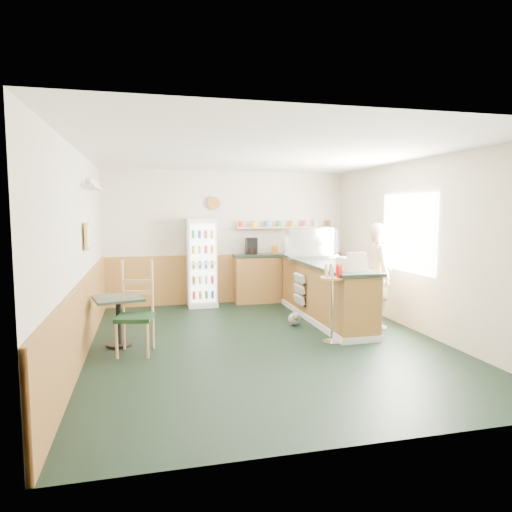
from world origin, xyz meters
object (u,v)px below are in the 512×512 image
object	(u,v)px
cash_register	(352,264)
cafe_chair	(135,305)
display_case	(309,244)
condiment_stand	(333,292)
drinks_fridge	(202,263)
cafe_table	(118,312)
shopkeeper	(379,275)

from	to	relation	value
cash_register	cafe_chair	bearing A→B (deg)	176.26
display_case	cafe_chair	xyz separation A→B (m)	(-3.17, -1.83, -0.64)
display_case	cafe_chair	distance (m)	3.71
display_case	condiment_stand	distance (m)	2.18
drinks_fridge	condiment_stand	xyz separation A→B (m)	(1.53, -2.97, -0.13)
cafe_table	cafe_chair	xyz separation A→B (m)	(0.23, -0.33, 0.16)
drinks_fridge	cafe_table	distance (m)	2.85
display_case	cash_register	distance (m)	1.83
display_case	cash_register	xyz separation A→B (m)	(0.00, -1.82, -0.17)
display_case	cafe_table	xyz separation A→B (m)	(-3.40, -1.51, -0.79)
cash_register	cafe_table	distance (m)	3.47
display_case	cash_register	world-z (taller)	display_case
display_case	cafe_chair	size ratio (longest dim) A/B	0.78
display_case	cafe_table	world-z (taller)	display_case
cafe_table	cafe_chair	bearing A→B (deg)	-54.30
shopkeeper	drinks_fridge	bearing A→B (deg)	60.44
cash_register	shopkeeper	bearing A→B (deg)	27.59
display_case	condiment_stand	world-z (taller)	display_case
cafe_table	cash_register	bearing A→B (deg)	-5.23
display_case	cafe_chair	bearing A→B (deg)	-149.91
display_case	cash_register	size ratio (longest dim) A/B	2.68
display_case	cafe_chair	world-z (taller)	display_case
cafe_chair	shopkeeper	bearing A→B (deg)	17.44
cafe_chair	condiment_stand	bearing A→B (deg)	6.08
condiment_stand	cash_register	bearing A→B (deg)	31.44
display_case	shopkeeper	xyz separation A→B (m)	(0.70, -1.39, -0.43)
drinks_fridge	cafe_chair	bearing A→B (deg)	-114.27
cash_register	condiment_stand	world-z (taller)	cash_register
drinks_fridge	cafe_table	size ratio (longest dim) A/B	2.28
shopkeeper	condiment_stand	world-z (taller)	shopkeeper
drinks_fridge	cash_register	bearing A→B (deg)	-54.67
display_case	shopkeeper	distance (m)	1.62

